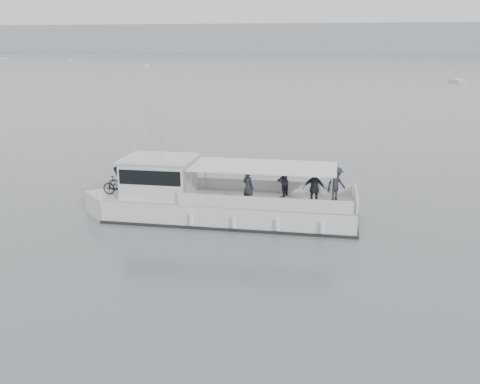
# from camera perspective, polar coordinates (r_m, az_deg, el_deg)

# --- Properties ---
(ground) EXTENTS (1400.00, 1400.00, 0.00)m
(ground) POSITION_cam_1_polar(r_m,az_deg,el_deg) (26.96, -0.18, -4.44)
(ground) COLOR slate
(ground) RESTS_ON ground
(headland) EXTENTS (1400.00, 90.00, 28.00)m
(headland) POSITION_cam_1_polar(r_m,az_deg,el_deg) (584.89, 10.93, 15.78)
(headland) COLOR #939EA8
(headland) RESTS_ON ground
(tour_boat) EXTENTS (15.17, 4.01, 6.35)m
(tour_boat) POSITION_cam_1_polar(r_m,az_deg,el_deg) (28.94, -3.55, -0.89)
(tour_boat) COLOR silver
(tour_boat) RESTS_ON ground
(moored_fleet) EXTENTS (420.13, 325.68, 10.16)m
(moored_fleet) POSITION_cam_1_polar(r_m,az_deg,el_deg) (222.30, -1.16, 13.29)
(moored_fleet) COLOR silver
(moored_fleet) RESTS_ON ground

